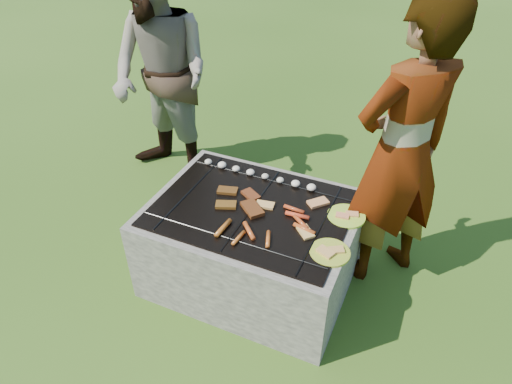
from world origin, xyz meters
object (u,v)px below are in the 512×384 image
Objects in this scene: bystander at (162,76)px; fire_pit at (253,246)px; cook at (402,153)px; plate_far at (346,216)px; plate_near at (330,252)px.

fire_pit is at bearing -19.39° from bystander.
bystander is at bearing -58.01° from cook.
bystander is at bearing 158.54° from plate_far.
plate_near is 2.08m from bystander.
plate_near is 0.76m from cook.
fire_pit is 0.68× the size of bystander.
plate_near is 0.14× the size of cook.
fire_pit is at bearing -163.88° from plate_far.
fire_pit is 0.68× the size of cook.
plate_near is at bearing -90.04° from plate_far.
fire_pit is 1.62m from bystander.
plate_near is 0.13× the size of bystander.
cook is 2.02m from bystander.
plate_far is 0.14× the size of bystander.
cook is at bearing 4.59° from bystander.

